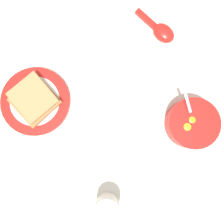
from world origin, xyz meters
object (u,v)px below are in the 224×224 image
toast_plate (36,101)px  drinking_cup (107,209)px  toast_sandwich (34,99)px  egg_bowl (192,123)px  soup_spoon (161,31)px

toast_plate → drinking_cup: (0.33, 0.13, 0.03)m
toast_sandwich → egg_bowl: bearing=67.6°
toast_sandwich → soup_spoon: toast_sandwich is taller
drinking_cup → toast_sandwich: bearing=-158.4°
toast_plate → egg_bowl: bearing=68.0°
toast_sandwich → soup_spoon: bearing=105.8°
toast_plate → drinking_cup: bearing=22.1°
egg_bowl → toast_plate: egg_bowl is taller
toast_sandwich → soup_spoon: size_ratio=1.13×
toast_plate → soup_spoon: 0.42m
egg_bowl → drinking_cup: bearing=-59.9°
egg_bowl → toast_sandwich: (-0.17, -0.41, -0.00)m
soup_spoon → drinking_cup: (0.44, -0.27, 0.02)m
egg_bowl → soup_spoon: size_ratio=1.10×
egg_bowl → soup_spoon: bearing=-178.3°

